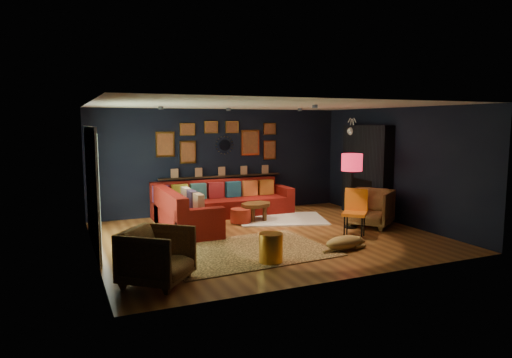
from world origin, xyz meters
name	(u,v)px	position (x,y,z in m)	size (l,w,h in m)	color
floor	(266,236)	(0.00, 0.00, 0.00)	(6.50, 6.50, 0.00)	brown
room_walls	(267,157)	(0.00, 0.00, 1.59)	(6.50, 6.50, 6.50)	black
sectional	(209,207)	(-0.61, 1.81, 0.32)	(3.41, 2.69, 0.86)	maroon
ledge	(222,176)	(0.00, 2.68, 0.92)	(3.20, 0.12, 0.04)	black
gallery_wall	(220,141)	(-0.01, 2.72, 1.81)	(3.15, 0.04, 1.02)	gold
sunburst_mirror	(225,145)	(0.10, 2.72, 1.70)	(0.47, 0.16, 0.47)	silver
fireplace	(366,174)	(3.09, 0.90, 1.02)	(0.31, 1.60, 2.20)	black
deer_head	(357,131)	(3.14, 1.40, 2.05)	(0.50, 0.28, 0.45)	white
sliding_door	(92,187)	(-3.22, 0.60, 1.10)	(0.06, 2.80, 2.20)	white
ceiling_spots	(251,108)	(0.00, 0.80, 2.56)	(3.30, 2.50, 0.06)	black
shag_rug	(282,219)	(1.00, 1.30, 0.01)	(1.99, 1.44, 0.03)	silver
leopard_rug	(245,251)	(-0.80, -0.83, 0.01)	(2.91, 2.08, 0.02)	tan
coffee_table	(256,206)	(0.39, 1.39, 0.34)	(0.94, 0.81, 0.39)	#563414
pouf	(241,216)	(-0.03, 1.30, 0.18)	(0.47, 0.47, 0.31)	maroon
armchair_left	(157,253)	(-2.55, -1.83, 0.44)	(0.85, 0.80, 0.88)	#C18341
armchair_right	(370,206)	(2.45, -0.11, 0.45)	(0.88, 0.82, 0.90)	#C18341
gold_stool	(271,248)	(-0.66, -1.60, 0.24)	(0.39, 0.39, 0.49)	gold
orange_chair	(355,208)	(1.63, -0.70, 0.56)	(0.64, 0.64, 0.95)	black
floor_lamp	(352,166)	(1.98, -0.05, 1.35)	(0.44, 0.44, 1.61)	black
dog	(344,240)	(0.86, -1.44, 0.18)	(1.05, 0.52, 0.33)	#A27C3C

